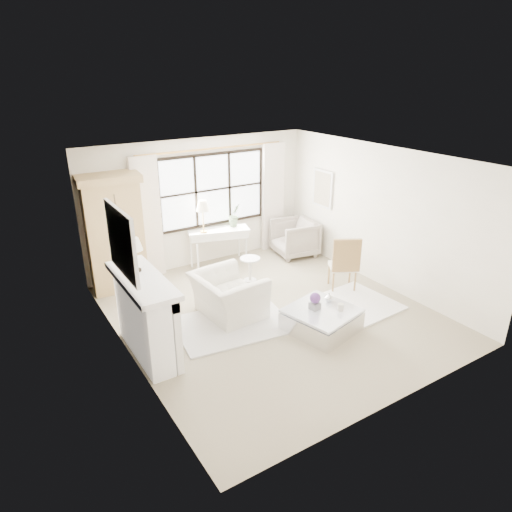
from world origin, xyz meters
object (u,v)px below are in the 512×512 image
Objects in this scene: armoire at (114,232)px; console_table at (219,247)px; club_armchair at (228,295)px; coffee_table at (321,320)px.

console_table is (2.19, -0.01, -0.74)m from armoire.
armoire is 2.55m from club_armchair.
armoire is 1.93× the size of club_armchair.
coffee_table is (0.11, -3.32, -0.22)m from console_table.
armoire is at bearing -163.55° from console_table.
club_armchair is at bearing -97.43° from console_table.
armoire is 1.86× the size of coffee_table.
console_table is 1.19× the size of club_armchair.
armoire is 4.16m from coffee_table.
console_table is 3.33m from coffee_table.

